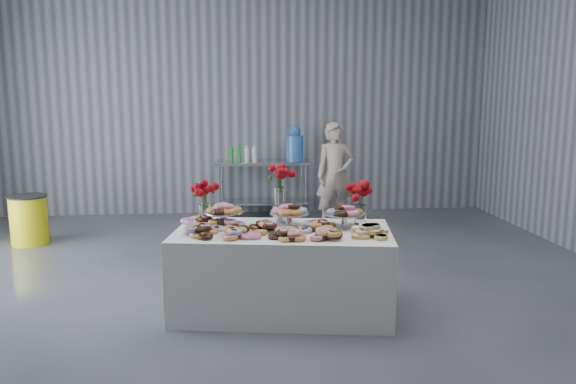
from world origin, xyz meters
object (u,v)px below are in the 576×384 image
at_px(water_jug, 294,145).
at_px(trash_barrel, 29,220).
at_px(person, 335,175).
at_px(display_table, 283,271).
at_px(prep_table, 263,179).

height_order(water_jug, trash_barrel, water_jug).
distance_m(person, trash_barrel, 4.21).
bearing_deg(person, water_jug, 114.81).
bearing_deg(water_jug, trash_barrel, -159.49).
bearing_deg(display_table, water_jug, 82.12).
bearing_deg(display_table, prep_table, 89.23).
bearing_deg(trash_barrel, water_jug, 20.51).
bearing_deg(trash_barrel, display_table, -40.45).
distance_m(water_jug, trash_barrel, 3.98).
height_order(display_table, prep_table, prep_table).
bearing_deg(person, prep_table, 133.92).
distance_m(display_table, person, 3.36).
bearing_deg(display_table, trash_barrel, 139.55).
distance_m(prep_table, trash_barrel, 3.44).
bearing_deg(display_table, person, 71.52).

